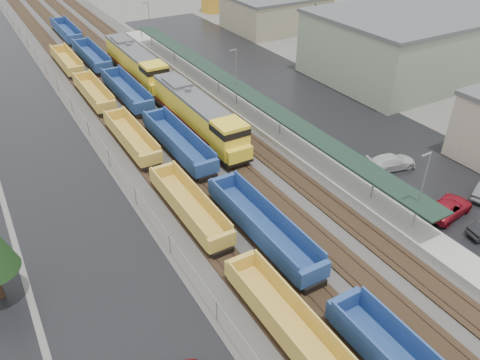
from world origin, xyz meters
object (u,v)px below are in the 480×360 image
object	(u,v)px
parked_car_east_b	(448,207)
parked_car_east_c	(391,162)
locomotive_trail	(136,63)
well_string_blue	(178,143)
locomotive_lead	(199,115)
well_string_yellow	(189,206)

from	to	relation	value
parked_car_east_b	parked_car_east_c	world-z (taller)	parked_car_east_c
locomotive_trail	well_string_blue	xyz separation A→B (m)	(-4.00, -23.70, -1.29)
parked_car_east_b	parked_car_east_c	bearing A→B (deg)	-18.46
locomotive_lead	well_string_blue	size ratio (longest dim) A/B	0.18
locomotive_trail	parked_car_east_b	distance (m)	48.23
locomotive_lead	well_string_blue	bearing A→B (deg)	-145.95
parked_car_east_b	parked_car_east_c	xyz separation A→B (m)	(1.49, 8.39, 0.03)
locomotive_lead	well_string_yellow	world-z (taller)	locomotive_lead
well_string_yellow	well_string_blue	size ratio (longest dim) A/B	0.88
parked_car_east_c	well_string_yellow	bearing A→B (deg)	93.72
well_string_yellow	well_string_blue	bearing A→B (deg)	70.47
well_string_blue	parked_car_east_c	bearing A→B (deg)	-39.12
parked_car_east_b	parked_car_east_c	size ratio (longest dim) A/B	1.00
parked_car_east_c	locomotive_lead	bearing A→B (deg)	50.91
locomotive_lead	parked_car_east_b	bearing A→B (deg)	-64.26
well_string_yellow	parked_car_east_c	distance (m)	22.07
locomotive_trail	well_string_yellow	world-z (taller)	locomotive_trail
locomotive_lead	parked_car_east_c	size ratio (longest dim) A/B	3.88
parked_car_east_b	parked_car_east_c	distance (m)	8.52
parked_car_east_b	locomotive_lead	bearing A→B (deg)	17.35
locomotive_lead	well_string_blue	distance (m)	5.00
locomotive_trail	parked_car_east_c	world-z (taller)	locomotive_trail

